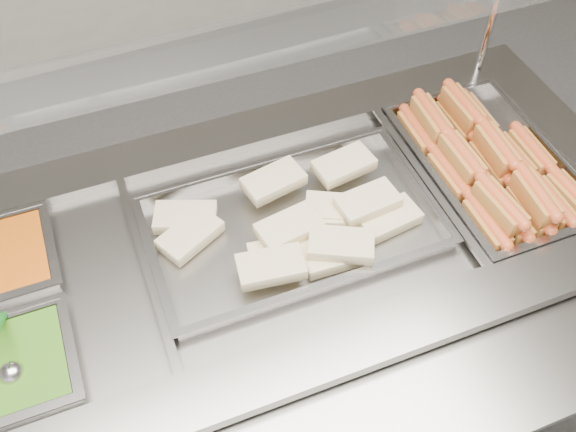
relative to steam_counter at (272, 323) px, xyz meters
name	(u,v)px	position (x,y,z in m)	size (l,w,h in m)	color
steam_counter	(272,323)	(0.00, 0.00, 0.00)	(2.05, 0.97, 0.96)	slate
tray_rail	(358,431)	(-0.02, -0.55, 0.43)	(1.93, 0.48, 0.06)	gray
sneeze_guard	(230,49)	(0.01, 0.23, 0.87)	(1.78, 0.39, 0.47)	silver
pan_hotdogs	(488,171)	(0.67, -0.03, 0.44)	(0.39, 0.60, 0.11)	gray
pan_wraps	(292,228)	(0.06, 0.00, 0.45)	(0.74, 0.46, 0.07)	gray
pan_peas	(3,379)	(-0.70, -0.13, 0.44)	(0.33, 0.27, 0.11)	gray
hotdogs_in_buns	(487,163)	(0.65, -0.04, 0.49)	(0.34, 0.56, 0.13)	#A35C22
tortilla_wraps	(303,224)	(0.08, -0.03, 0.49)	(0.67, 0.42, 0.07)	#D3BC8D
serving_spoon	(10,365)	(-0.66, -0.13, 0.49)	(0.06, 0.19, 0.15)	silver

